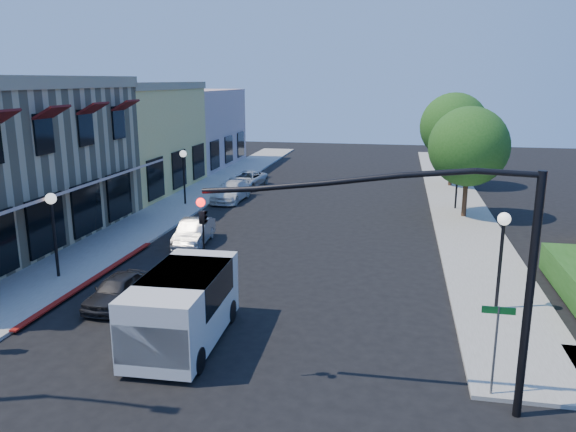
% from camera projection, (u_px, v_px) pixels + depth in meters
% --- Properties ---
extents(ground, '(120.00, 120.00, 0.00)m').
position_uv_depth(ground, '(182.00, 413.00, 13.69)').
color(ground, black).
rests_on(ground, ground).
extents(sidewalk_left, '(3.50, 50.00, 0.12)m').
position_uv_depth(sidewalk_left, '(207.00, 190.00, 41.06)').
color(sidewalk_left, gray).
rests_on(sidewalk_left, ground).
extents(sidewalk_right, '(3.50, 50.00, 0.12)m').
position_uv_depth(sidewalk_right, '(455.00, 199.00, 37.74)').
color(sidewalk_right, gray).
rests_on(sidewalk_right, ground).
extents(curb_red_strip, '(0.25, 10.00, 0.06)m').
position_uv_depth(curb_red_strip, '(95.00, 281.00, 22.62)').
color(curb_red_strip, maroon).
rests_on(curb_red_strip, ground).
extents(yellow_stucco_building, '(10.00, 12.00, 7.60)m').
position_uv_depth(yellow_stucco_building, '(112.00, 138.00, 40.49)').
color(yellow_stucco_building, '#E5C767').
rests_on(yellow_stucco_building, ground).
extents(pink_stucco_building, '(10.00, 12.00, 7.00)m').
position_uv_depth(pink_stucco_building, '(176.00, 128.00, 52.00)').
color(pink_stucco_building, '#CBA099').
rests_on(pink_stucco_building, ground).
extents(street_tree_a, '(4.56, 4.56, 6.48)m').
position_uv_depth(street_tree_a, '(469.00, 147.00, 31.99)').
color(street_tree_a, '#352315').
rests_on(street_tree_a, ground).
extents(street_tree_b, '(4.94, 4.94, 7.02)m').
position_uv_depth(street_tree_b, '(454.00, 126.00, 41.44)').
color(street_tree_b, '#352315').
rests_on(street_tree_b, ground).
extents(signal_mast_arm, '(8.01, 0.39, 6.00)m').
position_uv_depth(signal_mast_arm, '(436.00, 249.00, 13.03)').
color(signal_mast_arm, black).
rests_on(signal_mast_arm, ground).
extents(street_name_sign, '(0.80, 0.06, 2.50)m').
position_uv_depth(street_name_sign, '(496.00, 337.00, 13.96)').
color(street_name_sign, '#595B5E').
rests_on(street_name_sign, ground).
extents(lamppost_left_near, '(0.44, 0.44, 3.57)m').
position_uv_depth(lamppost_left_near, '(52.00, 214.00, 22.27)').
color(lamppost_left_near, black).
rests_on(lamppost_left_near, ground).
extents(lamppost_left_far, '(0.44, 0.44, 3.57)m').
position_uv_depth(lamppost_left_far, '(183.00, 163.00, 35.61)').
color(lamppost_left_far, black).
rests_on(lamppost_left_far, ground).
extents(lamppost_right_near, '(0.44, 0.44, 3.57)m').
position_uv_depth(lamppost_right_near, '(503.00, 236.00, 19.05)').
color(lamppost_right_near, black).
rests_on(lamppost_right_near, ground).
extents(lamppost_right_far, '(0.44, 0.44, 3.57)m').
position_uv_depth(lamppost_right_far, '(458.00, 167.00, 34.30)').
color(lamppost_right_far, black).
rests_on(lamppost_right_far, ground).
extents(white_van, '(2.36, 5.10, 2.23)m').
position_uv_depth(white_van, '(182.00, 304.00, 17.02)').
color(white_van, silver).
rests_on(white_van, ground).
extents(parked_car_a, '(1.47, 3.34, 1.12)m').
position_uv_depth(parked_car_a, '(118.00, 290.00, 20.18)').
color(parked_car_a, black).
rests_on(parked_car_a, ground).
extents(parked_car_b, '(1.64, 3.84, 1.23)m').
position_uv_depth(parked_car_b, '(194.00, 232.00, 27.56)').
color(parked_car_b, '#98999D').
rests_on(parked_car_b, ground).
extents(parked_car_c, '(1.92, 4.45, 1.28)m').
position_uv_depth(parked_car_c, '(231.00, 191.00, 37.47)').
color(parked_car_c, silver).
rests_on(parked_car_c, ground).
extents(parked_car_d, '(2.54, 4.53, 1.20)m').
position_uv_depth(parked_car_d, '(247.00, 180.00, 42.10)').
color(parked_car_d, '#B1B5B7').
rests_on(parked_car_d, ground).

